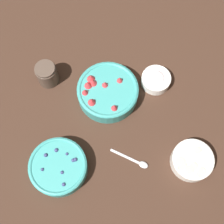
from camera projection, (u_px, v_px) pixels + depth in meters
ground_plane at (102, 127)px, 1.09m from camera, size 4.00×4.00×0.00m
bowl_strawberries at (107, 92)px, 1.10m from camera, size 0.22×0.22×0.08m
bowl_blueberries at (58, 167)px, 1.01m from camera, size 0.19×0.19×0.06m
bowl_bananas at (192, 160)px, 1.02m from camera, size 0.14×0.14×0.05m
bowl_cream at (156, 79)px, 1.13m from camera, size 0.11×0.11×0.05m
jar_chocolate at (47, 74)px, 1.12m from camera, size 0.08×0.08×0.09m
spoon at (136, 162)px, 1.05m from camera, size 0.12×0.09×0.01m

